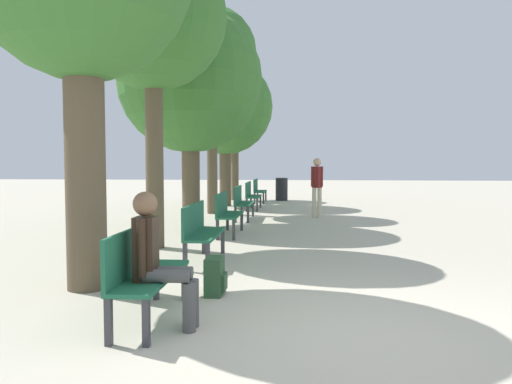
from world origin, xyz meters
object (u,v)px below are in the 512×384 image
(bench_row_0, at_px, (143,267))
(person_seated, at_px, (158,256))
(tree_row_2, at_px, (190,81))
(pedestrian_near, at_px, (317,184))
(bench_row_4, at_px, (251,194))
(tree_row_4, at_px, (225,107))
(tree_row_3, at_px, (212,54))
(tree_row_5, at_px, (235,123))
(bench_row_3, at_px, (241,200))
(bench_row_5, at_px, (258,189))
(trash_bin, at_px, (282,189))
(bench_row_1, at_px, (200,228))
(backpack, at_px, (215,276))
(bench_row_2, at_px, (226,210))
(tree_row_1, at_px, (153,18))

(bench_row_0, bearing_deg, person_seated, -47.13)
(tree_row_2, distance_m, pedestrian_near, 4.67)
(bench_row_4, relative_size, tree_row_4, 0.29)
(bench_row_0, xyz_separation_m, tree_row_4, (-1.08, 13.11, 3.02))
(tree_row_3, relative_size, tree_row_5, 1.43)
(bench_row_3, relative_size, tree_row_4, 0.29)
(bench_row_5, bearing_deg, bench_row_0, -90.00)
(tree_row_5, bearing_deg, tree_row_2, -90.00)
(trash_bin, bearing_deg, tree_row_3, -109.90)
(bench_row_5, bearing_deg, tree_row_4, -124.73)
(bench_row_3, bearing_deg, bench_row_1, -90.00)
(backpack, bearing_deg, bench_row_4, 93.01)
(bench_row_1, distance_m, trash_bin, 12.87)
(bench_row_4, height_order, pedestrian_near, pedestrian_near)
(bench_row_2, relative_size, tree_row_3, 0.24)
(bench_row_4, relative_size, person_seated, 1.18)
(tree_row_5, distance_m, backpack, 15.30)
(bench_row_5, xyz_separation_m, tree_row_5, (-1.08, 1.23, 2.68))
(bench_row_1, relative_size, pedestrian_near, 0.91)
(tree_row_2, relative_size, tree_row_5, 1.22)
(bench_row_5, relative_size, backpack, 3.42)
(bench_row_5, xyz_separation_m, backpack, (0.57, -13.67, -0.31))
(tree_row_2, distance_m, person_seated, 8.14)
(bench_row_4, bearing_deg, tree_row_5, 104.48)
(bench_row_1, distance_m, bench_row_2, 2.93)
(tree_row_4, bearing_deg, bench_row_3, -75.99)
(bench_row_1, distance_m, tree_row_3, 8.66)
(bench_row_2, relative_size, bench_row_5, 1.00)
(bench_row_0, relative_size, person_seated, 1.18)
(tree_row_4, relative_size, tree_row_5, 1.21)
(bench_row_0, relative_size, tree_row_1, 0.28)
(bench_row_5, distance_m, tree_row_1, 11.18)
(bench_row_0, height_order, bench_row_3, same)
(bench_row_2, bearing_deg, bench_row_3, 90.00)
(bench_row_2, height_order, person_seated, person_seated)
(bench_row_0, height_order, bench_row_2, same)
(tree_row_5, xyz_separation_m, person_seated, (1.30, -16.14, -2.52))
(tree_row_2, height_order, trash_bin, tree_row_2)
(tree_row_3, height_order, backpack, tree_row_3)
(bench_row_4, height_order, tree_row_5, tree_row_5)
(bench_row_3, bearing_deg, bench_row_2, -90.00)
(bench_row_3, xyz_separation_m, tree_row_2, (-1.08, -1.54, 3.02))
(bench_row_3, relative_size, tree_row_2, 0.29)
(bench_row_3, height_order, tree_row_5, tree_row_5)
(bench_row_4, relative_size, tree_row_2, 0.29)
(tree_row_4, relative_size, pedestrian_near, 3.12)
(tree_row_2, bearing_deg, pedestrian_near, 35.35)
(bench_row_0, relative_size, tree_row_5, 0.35)
(person_seated, bearing_deg, tree_row_3, 97.02)
(person_seated, height_order, trash_bin, person_seated)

